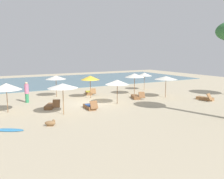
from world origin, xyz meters
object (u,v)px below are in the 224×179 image
(lounger_1, at_px, (89,93))
(person_0, at_px, (27,92))
(umbrella_4, at_px, (117,82))
(umbrella_5, at_px, (56,77))
(umbrella_0, at_px, (6,87))
(umbrella_2, at_px, (90,78))
(surfboard, at_px, (8,130))
(lounger_3, at_px, (205,98))
(umbrella_3, at_px, (166,78))
(lounger_4, at_px, (90,107))
(umbrella_1, at_px, (144,74))
(dog, at_px, (51,123))
(umbrella_8, at_px, (63,86))
(umbrella_7, at_px, (135,75))
(lounger_2, at_px, (51,106))
(lounger_5, at_px, (136,97))

(lounger_1, xyz_separation_m, person_0, (-6.46, -1.21, 0.76))
(umbrella_4, bearing_deg, umbrella_5, 121.40)
(lounger_1, relative_size, person_0, 0.98)
(umbrella_0, distance_m, umbrella_2, 7.95)
(umbrella_2, bearing_deg, surfboard, -140.32)
(lounger_3, bearing_deg, umbrella_3, 127.75)
(umbrella_3, relative_size, lounger_4, 1.30)
(umbrella_1, distance_m, lounger_1, 7.12)
(umbrella_2, xyz_separation_m, person_0, (-5.75, 0.75, -1.04))
(umbrella_5, xyz_separation_m, dog, (-3.10, -9.35, -1.75))
(person_0, bearing_deg, umbrella_0, -122.57)
(lounger_3, height_order, person_0, person_0)
(umbrella_8, relative_size, lounger_1, 1.24)
(umbrella_7, bearing_deg, umbrella_1, 35.98)
(umbrella_0, xyz_separation_m, umbrella_7, (12.47, 1.77, 0.09))
(umbrella_1, distance_m, lounger_3, 8.05)
(lounger_3, relative_size, person_0, 0.95)
(lounger_2, bearing_deg, lounger_5, -0.06)
(umbrella_1, height_order, person_0, umbrella_1)
(umbrella_2, relative_size, umbrella_7, 0.98)
(lounger_4, bearing_deg, surfboard, -157.53)
(lounger_1, bearing_deg, umbrella_4, -87.74)
(umbrella_2, height_order, person_0, umbrella_2)
(umbrella_8, xyz_separation_m, lounger_5, (7.94, 2.41, -1.89))
(umbrella_0, relative_size, umbrella_1, 1.09)
(umbrella_0, bearing_deg, lounger_2, -3.46)
(umbrella_7, xyz_separation_m, lounger_1, (-4.13, 2.39, -1.84))
(umbrella_1, relative_size, umbrella_2, 0.93)
(lounger_5, bearing_deg, surfboard, -159.89)
(umbrella_2, relative_size, lounger_2, 1.27)
(lounger_2, bearing_deg, surfboard, -129.65)
(umbrella_8, xyz_separation_m, lounger_4, (2.34, 0.65, -1.89))
(umbrella_7, bearing_deg, lounger_5, -119.86)
(umbrella_4, bearing_deg, dog, -152.54)
(umbrella_0, distance_m, lounger_5, 11.48)
(umbrella_0, height_order, lounger_3, umbrella_0)
(dog, xyz_separation_m, surfboard, (-2.34, 0.30, -0.14))
(lounger_4, relative_size, lounger_5, 0.95)
(umbrella_7, bearing_deg, lounger_2, -168.18)
(lounger_5, bearing_deg, lounger_1, 124.56)
(lounger_5, relative_size, dog, 2.50)
(umbrella_4, relative_size, umbrella_8, 0.93)
(umbrella_4, distance_m, lounger_3, 8.50)
(umbrella_1, bearing_deg, lounger_5, -134.49)
(lounger_1, bearing_deg, person_0, -169.42)
(umbrella_8, bearing_deg, umbrella_5, 77.53)
(lounger_2, bearing_deg, lounger_3, -15.94)
(umbrella_2, height_order, umbrella_7, umbrella_7)
(lounger_1, height_order, dog, lounger_1)
(umbrella_2, height_order, lounger_5, umbrella_2)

